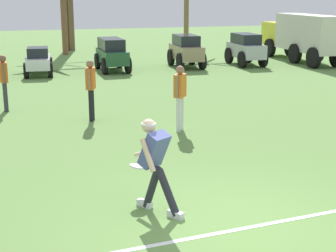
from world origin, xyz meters
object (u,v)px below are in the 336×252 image
at_px(teammate_near_sideline, 4,78).
at_px(parked_car_slot_e, 112,53).
at_px(frisbee_in_flight, 138,166).
at_px(teammate_deep, 91,84).
at_px(box_truck, 301,35).
at_px(teammate_midfield, 180,92).
at_px(parked_car_slot_d, 38,61).
at_px(parked_car_slot_f, 186,50).
at_px(parked_car_slot_g, 246,49).
at_px(frisbee_thrower, 155,161).

xyz_separation_m(teammate_near_sideline, parked_car_slot_e, (4.28, 6.60, -0.22)).
bearing_deg(frisbee_in_flight, teammate_deep, 88.95).
relative_size(parked_car_slot_e, box_truck, 0.40).
relative_size(teammate_midfield, box_truck, 0.26).
bearing_deg(parked_car_slot_d, box_truck, 2.81).
bearing_deg(parked_car_slot_f, parked_car_slot_g, -2.96).
relative_size(parked_car_slot_f, parked_car_slot_g, 1.01).
height_order(teammate_deep, parked_car_slot_g, teammate_deep).
bearing_deg(parked_car_slot_e, teammate_near_sideline, -122.98).
xyz_separation_m(frisbee_in_flight, parked_car_slot_f, (5.57, 13.76, 0.21)).
relative_size(frisbee_in_flight, teammate_near_sideline, 0.20).
relative_size(teammate_deep, parked_car_slot_e, 0.65).
xyz_separation_m(frisbee_thrower, teammate_deep, (-0.03, 5.92, 0.14)).
distance_m(frisbee_in_flight, parked_car_slot_g, 15.98).
bearing_deg(frisbee_in_flight, box_truck, 50.94).
height_order(teammate_midfield, parked_car_slot_f, teammate_midfield).
height_order(teammate_midfield, parked_car_slot_d, teammate_midfield).
xyz_separation_m(frisbee_in_flight, teammate_near_sideline, (-2.01, 7.10, 0.41)).
relative_size(frisbee_in_flight, parked_car_slot_d, 0.14).
height_order(frisbee_in_flight, parked_car_slot_e, parked_car_slot_e).
height_order(parked_car_slot_f, parked_car_slot_g, same).
height_order(frisbee_in_flight, teammate_deep, teammate_deep).
bearing_deg(parked_car_slot_e, parked_car_slot_g, -0.76).
bearing_deg(teammate_near_sideline, frisbee_in_flight, -74.18).
bearing_deg(parked_car_slot_g, box_truck, 8.02).
xyz_separation_m(parked_car_slot_d, parked_car_slot_e, (3.01, 0.25, 0.16)).
bearing_deg(frisbee_in_flight, parked_car_slot_e, 80.58).
bearing_deg(teammate_midfield, parked_car_slot_e, 88.13).
distance_m(frisbee_in_flight, parked_car_slot_d, 13.47).
xyz_separation_m(frisbee_thrower, parked_car_slot_f, (5.45, 14.33, -0.05)).
xyz_separation_m(teammate_midfield, teammate_deep, (-1.85, 1.62, 0.00)).
bearing_deg(box_truck, parked_car_slot_g, -171.98).
bearing_deg(frisbee_thrower, parked_car_slot_e, 81.43).
distance_m(teammate_deep, parked_car_slot_e, 8.63).
bearing_deg(parked_car_slot_e, parked_car_slot_d, -175.27).
xyz_separation_m(teammate_near_sideline, teammate_deep, (2.11, -1.75, 0.00)).
distance_m(parked_car_slot_e, parked_car_slot_g, 6.09).
distance_m(teammate_near_sideline, parked_car_slot_f, 10.10).
relative_size(frisbee_thrower, parked_car_slot_g, 0.59).
xyz_separation_m(teammate_midfield, parked_car_slot_f, (3.63, 10.04, -0.20)).
height_order(teammate_near_sideline, parked_car_slot_g, teammate_near_sideline).
bearing_deg(parked_car_slot_d, parked_car_slot_f, 2.83).
bearing_deg(parked_car_slot_g, parked_car_slot_e, 179.24).
bearing_deg(frisbee_thrower, parked_car_slot_d, 93.52).
bearing_deg(box_truck, parked_car_slot_d, -177.19).
distance_m(frisbee_in_flight, teammate_near_sideline, 7.39).
bearing_deg(frisbee_thrower, teammate_midfield, 66.99).
xyz_separation_m(teammate_midfield, parked_car_slot_e, (0.33, 9.97, -0.22)).
height_order(frisbee_thrower, teammate_midfield, teammate_midfield).
xyz_separation_m(parked_car_slot_f, box_truck, (5.82, 0.28, 0.49)).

